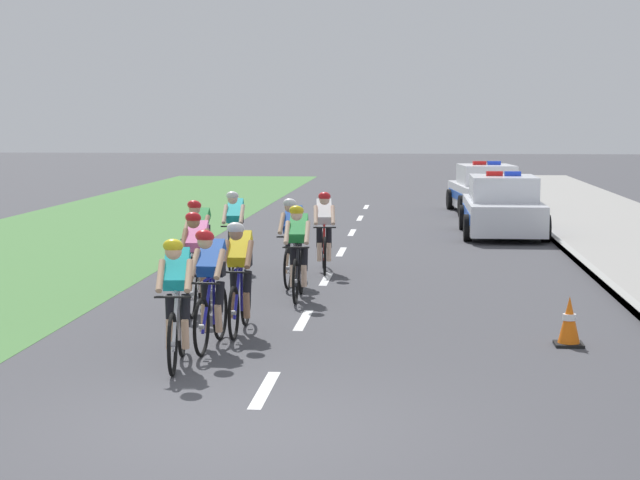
# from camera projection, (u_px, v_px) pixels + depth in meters

# --- Properties ---
(ground_plane) EXTENTS (160.00, 160.00, 0.00)m
(ground_plane) POSITION_uv_depth(u_px,v_px,m) (242.00, 431.00, 9.96)
(ground_plane) COLOR #424247
(kerb_edge) EXTENTS (0.16, 60.00, 0.13)m
(kerb_edge) POSITION_uv_depth(u_px,v_px,m) (566.00, 249.00, 23.38)
(kerb_edge) COLOR #9E9E99
(kerb_edge) RESTS_ON ground
(grass_verge) EXTENTS (7.00, 60.00, 0.01)m
(grass_verge) POSITION_uv_depth(u_px,v_px,m) (44.00, 246.00, 24.40)
(grass_verge) COLOR #4C7F42
(grass_verge) RESTS_ON ground
(lane_markings_centre) EXTENTS (0.14, 29.60, 0.01)m
(lane_markings_centre) POSITION_uv_depth(u_px,v_px,m) (334.00, 264.00, 21.37)
(lane_markings_centre) COLOR white
(lane_markings_centre) RESTS_ON ground
(cyclist_lead) EXTENTS (0.45, 1.72, 1.56)m
(cyclist_lead) POSITION_uv_depth(u_px,v_px,m) (177.00, 300.00, 12.47)
(cyclist_lead) COLOR black
(cyclist_lead) RESTS_ON ground
(cyclist_second) EXTENTS (0.43, 1.72, 1.56)m
(cyclist_second) POSITION_uv_depth(u_px,v_px,m) (210.00, 286.00, 13.47)
(cyclist_second) COLOR black
(cyclist_second) RESTS_ON ground
(cyclist_third) EXTENTS (0.42, 1.72, 1.56)m
(cyclist_third) POSITION_uv_depth(u_px,v_px,m) (239.00, 275.00, 14.41)
(cyclist_third) COLOR black
(cyclist_third) RESTS_ON ground
(cyclist_fourth) EXTENTS (0.42, 1.72, 1.56)m
(cyclist_fourth) POSITION_uv_depth(u_px,v_px,m) (197.00, 260.00, 15.95)
(cyclist_fourth) COLOR black
(cyclist_fourth) RESTS_ON ground
(cyclist_fifth) EXTENTS (0.42, 1.72, 1.56)m
(cyclist_fifth) POSITION_uv_depth(u_px,v_px,m) (298.00, 250.00, 17.13)
(cyclist_fifth) COLOR black
(cyclist_fifth) RESTS_ON ground
(cyclist_sixth) EXTENTS (0.43, 1.72, 1.56)m
(cyclist_sixth) POSITION_uv_depth(u_px,v_px,m) (293.00, 240.00, 18.60)
(cyclist_sixth) COLOR black
(cyclist_sixth) RESTS_ON ground
(cyclist_seventh) EXTENTS (0.43, 1.72, 1.56)m
(cyclist_seventh) POSITION_uv_depth(u_px,v_px,m) (199.00, 243.00, 18.21)
(cyclist_seventh) COLOR black
(cyclist_seventh) RESTS_ON ground
(cyclist_eighth) EXTENTS (0.42, 1.72, 1.56)m
(cyclist_eighth) POSITION_uv_depth(u_px,v_px,m) (235.00, 229.00, 20.39)
(cyclist_eighth) COLOR black
(cyclist_eighth) RESTS_ON ground
(cyclist_ninth) EXTENTS (0.45, 1.72, 1.56)m
(cyclist_ninth) POSITION_uv_depth(u_px,v_px,m) (324.00, 230.00, 20.21)
(cyclist_ninth) COLOR black
(cyclist_ninth) RESTS_ON ground
(police_car_nearest) EXTENTS (2.01, 4.41, 1.59)m
(police_car_nearest) POSITION_uv_depth(u_px,v_px,m) (503.00, 208.00, 26.53)
(police_car_nearest) COLOR silver
(police_car_nearest) RESTS_ON ground
(police_car_second) EXTENTS (2.31, 4.55, 1.59)m
(police_car_second) POSITION_uv_depth(u_px,v_px,m) (486.00, 191.00, 32.89)
(police_car_second) COLOR white
(police_car_second) RESTS_ON ground
(traffic_cone_near) EXTENTS (0.36, 0.36, 0.64)m
(traffic_cone_near) POSITION_uv_depth(u_px,v_px,m) (569.00, 322.00, 13.65)
(traffic_cone_near) COLOR black
(traffic_cone_near) RESTS_ON ground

